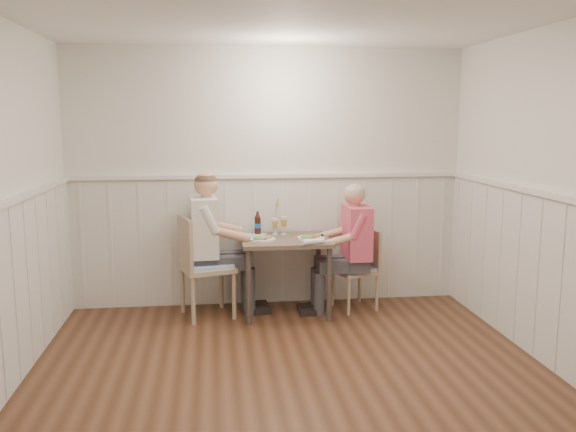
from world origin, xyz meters
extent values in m
plane|color=#442817|center=(0.00, 0.00, 0.00)|extent=(4.50, 4.50, 0.00)
cube|color=silver|center=(0.00, 2.25, 1.30)|extent=(4.00, 0.04, 2.60)
cube|color=silver|center=(0.00, -2.25, 1.30)|extent=(4.00, 0.04, 2.60)
cube|color=white|center=(0.00, 0.00, 2.59)|extent=(4.00, 4.50, 0.02)
cube|color=silver|center=(0.00, 2.23, 0.65)|extent=(3.98, 0.03, 1.30)
cube|color=silver|center=(1.99, 0.00, 0.65)|extent=(0.03, 4.48, 1.30)
cube|color=silver|center=(0.00, 2.22, 1.32)|extent=(3.98, 0.06, 0.04)
cube|color=brown|center=(0.13, 1.84, 0.73)|extent=(0.85, 0.70, 0.04)
cylinder|color=#3F3833|center=(-0.25, 1.54, 0.35)|extent=(0.05, 0.05, 0.71)
cylinder|color=#3F3833|center=(-0.25, 2.14, 0.35)|extent=(0.05, 0.05, 0.71)
cylinder|color=#3F3833|center=(0.51, 1.54, 0.35)|extent=(0.05, 0.05, 0.71)
cylinder|color=#3F3833|center=(0.51, 2.14, 0.35)|extent=(0.05, 0.05, 0.71)
cube|color=tan|center=(0.84, 1.90, 0.39)|extent=(0.48, 0.48, 0.04)
cube|color=#587CC5|center=(0.84, 1.90, 0.42)|extent=(0.43, 0.43, 0.03)
cube|color=tan|center=(1.00, 1.95, 0.60)|extent=(0.14, 0.37, 0.40)
cylinder|color=tan|center=(1.04, 1.79, 0.18)|extent=(0.03, 0.03, 0.37)
cylinder|color=tan|center=(0.73, 1.69, 0.18)|extent=(0.03, 0.03, 0.37)
cylinder|color=tan|center=(0.94, 2.10, 0.18)|extent=(0.03, 0.03, 0.37)
cylinder|color=tan|center=(0.63, 2.00, 0.18)|extent=(0.03, 0.03, 0.37)
cube|color=tan|center=(-0.63, 1.85, 0.47)|extent=(0.58, 0.58, 0.04)
cube|color=#587CC5|center=(-0.63, 1.85, 0.51)|extent=(0.52, 0.52, 0.03)
cube|color=tan|center=(-0.83, 1.79, 0.74)|extent=(0.16, 0.45, 0.49)
cylinder|color=tan|center=(-0.87, 1.98, 0.23)|extent=(0.04, 0.04, 0.45)
cylinder|color=tan|center=(-0.49, 2.09, 0.23)|extent=(0.04, 0.04, 0.45)
cylinder|color=tan|center=(-0.76, 1.60, 0.23)|extent=(0.04, 0.04, 0.45)
cylinder|color=tan|center=(-0.38, 1.71, 0.23)|extent=(0.04, 0.04, 0.45)
cube|color=#3F3F47|center=(0.81, 1.83, 0.21)|extent=(0.42, 0.38, 0.42)
cube|color=#3F3F47|center=(0.63, 1.83, 0.48)|extent=(0.40, 0.34, 0.12)
cube|color=#CD4866|center=(0.81, 1.83, 0.80)|extent=(0.23, 0.42, 0.52)
sphere|color=tan|center=(0.81, 1.83, 1.17)|extent=(0.21, 0.21, 0.21)
sphere|color=#A5A5A0|center=(0.81, 1.83, 1.20)|extent=(0.20, 0.20, 0.20)
cube|color=black|center=(0.47, 1.83, 0.80)|extent=(0.02, 0.07, 0.12)
cube|color=#3F3F47|center=(-0.63, 1.90, 0.23)|extent=(0.49, 0.45, 0.46)
cube|color=#3F3F47|center=(-0.43, 1.92, 0.53)|extent=(0.46, 0.41, 0.13)
cube|color=white|center=(-0.63, 1.90, 0.87)|extent=(0.29, 0.47, 0.57)
sphere|color=tan|center=(-0.63, 1.90, 1.28)|extent=(0.23, 0.23, 0.23)
sphere|color=#4C3828|center=(-0.63, 1.90, 1.31)|extent=(0.22, 0.22, 0.22)
cylinder|color=white|center=(0.37, 1.78, 0.76)|extent=(0.26, 0.26, 0.02)
ellipsoid|color=#3F722D|center=(0.33, 1.75, 0.79)|extent=(0.13, 0.11, 0.05)
sphere|color=tan|center=(0.43, 1.79, 0.79)|extent=(0.04, 0.04, 0.04)
cube|color=#8C5B52|center=(0.39, 1.84, 0.77)|extent=(0.08, 0.05, 0.01)
cylinder|color=white|center=(0.44, 1.84, 0.78)|extent=(0.05, 0.05, 0.03)
cylinder|color=white|center=(-0.10, 1.78, 0.76)|extent=(0.25, 0.25, 0.02)
ellipsoid|color=#3F722D|center=(-0.13, 1.75, 0.79)|extent=(0.12, 0.10, 0.05)
sphere|color=tan|center=(-0.04, 1.79, 0.78)|extent=(0.03, 0.03, 0.03)
cylinder|color=silver|center=(0.14, 2.04, 0.75)|extent=(0.06, 0.06, 0.01)
cylinder|color=silver|center=(0.14, 2.04, 0.80)|extent=(0.01, 0.01, 0.08)
cone|color=gold|center=(0.14, 2.04, 0.87)|extent=(0.07, 0.07, 0.07)
cylinder|color=silver|center=(0.14, 2.04, 0.92)|extent=(0.07, 0.07, 0.03)
cylinder|color=silver|center=(0.05, 2.04, 0.75)|extent=(0.06, 0.06, 0.01)
cylinder|color=silver|center=(0.05, 2.04, 0.79)|extent=(0.01, 0.01, 0.07)
cone|color=gold|center=(0.05, 2.04, 0.86)|extent=(0.07, 0.07, 0.06)
cylinder|color=silver|center=(0.05, 2.04, 0.90)|extent=(0.07, 0.07, 0.03)
cylinder|color=black|center=(-0.12, 2.08, 0.83)|extent=(0.06, 0.06, 0.17)
cone|color=black|center=(-0.12, 2.08, 0.94)|extent=(0.06, 0.06, 0.04)
cylinder|color=black|center=(-0.12, 2.08, 0.97)|extent=(0.03, 0.03, 0.03)
cylinder|color=#185CA8|center=(-0.12, 2.08, 0.84)|extent=(0.06, 0.06, 0.04)
cylinder|color=white|center=(0.35, 1.53, 0.77)|extent=(0.22, 0.12, 0.05)
cylinder|color=silver|center=(0.05, 2.07, 0.79)|extent=(0.04, 0.04, 0.08)
cylinder|color=tan|center=(0.05, 2.07, 0.93)|extent=(0.02, 0.02, 0.26)
cone|color=tan|center=(0.05, 2.07, 1.09)|extent=(0.04, 0.04, 0.09)
cube|color=#587CC5|center=(-0.18, 2.03, 0.75)|extent=(0.31, 0.27, 0.01)
camera|label=1|loc=(-0.56, -3.90, 1.89)|focal=38.00mm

